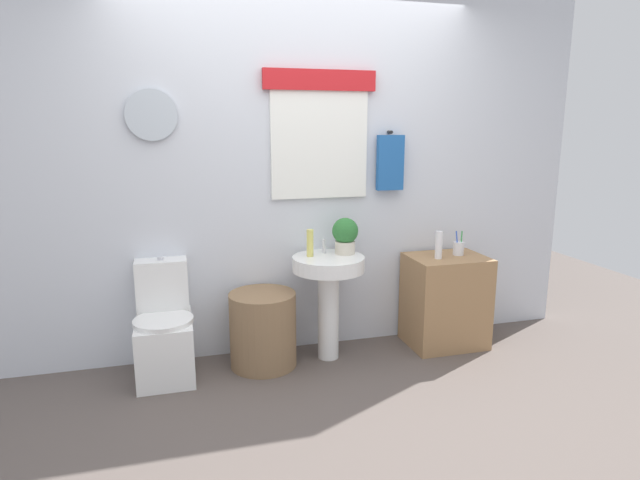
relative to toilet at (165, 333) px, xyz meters
name	(u,v)px	position (x,y,z in m)	size (l,w,h in m)	color
ground_plane	(344,422)	(0.97, -0.89, -0.30)	(8.00, 8.00, 0.00)	#564C47
back_wall	(297,173)	(0.97, 0.26, 1.01)	(4.40, 0.18, 2.60)	silver
toilet	(165,333)	(0.00, 0.00, 0.00)	(0.38, 0.51, 0.78)	white
laundry_hamper	(263,329)	(0.65, -0.04, -0.03)	(0.46, 0.46, 0.52)	#846647
pedestal_sink	(328,282)	(1.13, -0.04, 0.27)	(0.50, 0.50, 0.75)	white
faucet	(324,246)	(1.13, 0.08, 0.50)	(0.03, 0.03, 0.10)	silver
wooden_cabinet	(445,301)	(2.05, -0.04, 0.05)	(0.57, 0.44, 0.69)	#9E754C
soap_bottle	(310,243)	(1.01, 0.01, 0.55)	(0.05, 0.05, 0.19)	#DBD166
potted_plant	(345,235)	(1.27, 0.02, 0.59)	(0.19, 0.19, 0.26)	beige
lotion_bottle	(439,245)	(1.95, -0.08, 0.50)	(0.05, 0.05, 0.20)	white
toothbrush_cup	(458,248)	(2.15, -0.02, 0.45)	(0.08, 0.08, 0.19)	silver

